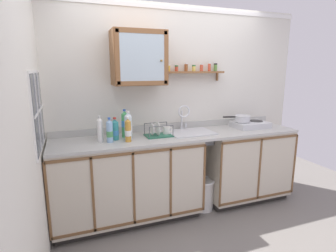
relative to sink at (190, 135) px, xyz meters
The scene contains 22 objects.
floor 1.02m from the sink, 109.49° to the right, with size 6.00×6.00×0.00m, color slate.
back_wall 0.45m from the sink, 114.33° to the left, with size 3.60×0.07×2.48m.
side_wall_left 1.81m from the sink, 158.47° to the right, with size 0.05×3.45×2.48m, color silver.
lower_cabinet_run 0.92m from the sink, behind, with size 1.66×0.63×0.94m.
lower_cabinet_run_right 0.92m from the sink, ahead, with size 1.13×0.63×0.94m.
countertop 0.14m from the sink, 163.89° to the right, with size 2.96×0.65×0.03m, color #B2B2AD.
backsplash 0.30m from the sink, 117.14° to the left, with size 2.96×0.02×0.08m, color #B2B2AD.
sink is the anchor object (origin of this frame).
hot_plate_stove 0.87m from the sink, ahead, with size 0.45×0.32×0.08m.
saucepan 0.77m from the sink, ahead, with size 0.36×0.20×0.08m.
bottle_detergent_teal_0 0.92m from the sink, behind, with size 0.08×0.08×0.25m.
bottle_water_clear_1 0.79m from the sink, behind, with size 0.09×0.09×0.31m.
bottle_water_blue_2 1.00m from the sink, behind, with size 0.07×0.07×0.27m.
bottle_soda_green_3 0.81m from the sink, behind, with size 0.07×0.07×0.32m.
bottle_opaque_white_4 1.09m from the sink, behind, with size 0.06×0.06×0.28m.
bottle_juice_amber_5 0.82m from the sink, 169.24° to the right, with size 0.07×0.07×0.27m.
dish_rack 0.43m from the sink, behind, with size 0.30×0.22×0.16m.
mug 0.31m from the sink, behind, with size 0.12×0.08×0.10m.
wall_cabinet 1.08m from the sink, 169.84° to the left, with size 0.59×0.35×0.59m.
spice_shelf 0.80m from the sink, 57.33° to the left, with size 0.81×0.14×0.23m.
window 1.71m from the sink, 169.77° to the right, with size 0.03×0.78×0.70m.
trash_bin 0.76m from the sink, 44.37° to the right, with size 0.29×0.29×0.39m.
Camera 1 is at (-1.23, -2.52, 1.73)m, focal length 28.81 mm.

